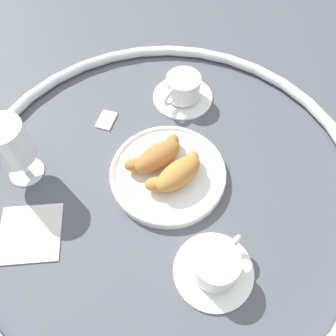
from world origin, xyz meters
name	(u,v)px	position (x,y,z in m)	size (l,w,h in m)	color
ground_plane	(165,184)	(0.00, 0.00, 0.00)	(2.20, 2.20, 0.00)	#4C4F56
table_chrome_rim	(165,181)	(0.00, 0.00, 0.01)	(0.78, 0.78, 0.02)	silver
pastry_plate	(168,173)	(0.01, 0.01, 0.01)	(0.23, 0.23, 0.02)	white
croissant_large	(177,173)	(0.02, -0.01, 0.04)	(0.14, 0.08, 0.04)	#BC7A38
croissant_small	(157,156)	(0.01, 0.04, 0.04)	(0.14, 0.07, 0.04)	#AD6B33
coffee_cup_near	(216,266)	(-0.02, -0.19, 0.03)	(0.14, 0.14, 0.06)	white
coffee_cup_far	(183,90)	(0.15, 0.17, 0.03)	(0.14, 0.14, 0.06)	white
juice_glass_left	(9,144)	(-0.22, 0.17, 0.09)	(0.08, 0.08, 0.14)	white
sugar_packet	(106,119)	(-0.02, 0.20, 0.00)	(0.05, 0.03, 0.01)	white
folded_napkin	(30,233)	(-0.26, 0.04, 0.00)	(0.11, 0.11, 0.01)	silver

